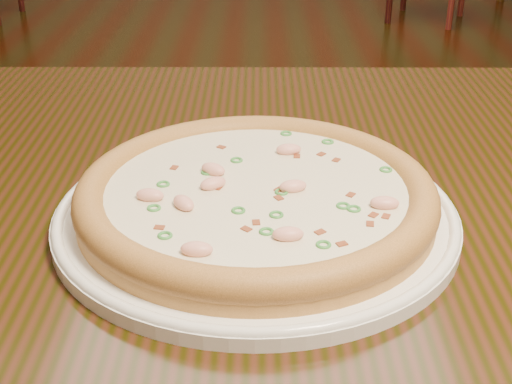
{
  "coord_description": "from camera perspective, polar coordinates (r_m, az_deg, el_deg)",
  "views": [
    {
      "loc": [
        0.03,
        -0.91,
        1.06
      ],
      "look_at": [
        0.02,
        -0.37,
        0.78
      ],
      "focal_mm": 50.0,
      "sensor_mm": 36.0,
      "label": 1
    }
  ],
  "objects": [
    {
      "name": "hero_table",
      "position": [
        0.74,
        9.48,
        -7.15
      ],
      "size": [
        1.2,
        0.8,
        0.75
      ],
      "color": "black",
      "rests_on": "ground"
    },
    {
      "name": "plate",
      "position": [
        0.63,
        -0.0,
        -1.73
      ],
      "size": [
        0.35,
        0.35,
        0.02
      ],
      "color": "white",
      "rests_on": "hero_table"
    },
    {
      "name": "pizza",
      "position": [
        0.62,
        -0.0,
        -0.25
      ],
      "size": [
        0.31,
        0.31,
        0.03
      ],
      "color": "#BE8F46",
      "rests_on": "plate"
    }
  ]
}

